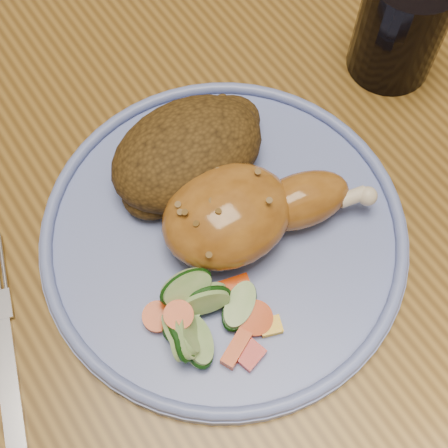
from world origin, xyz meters
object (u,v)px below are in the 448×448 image
object	(u,v)px
drinking_glass	(401,25)
dining_table	(221,208)
plate	(224,235)
fork	(6,361)

from	to	relation	value
drinking_glass	dining_table	bearing A→B (deg)	-179.00
plate	drinking_glass	world-z (taller)	drinking_glass
plate	drinking_glass	size ratio (longest dim) A/B	2.89
plate	fork	xyz separation A→B (m)	(-0.19, 0.01, -0.00)
drinking_glass	fork	bearing A→B (deg)	-172.42
plate	dining_table	bearing A→B (deg)	57.82
plate	fork	world-z (taller)	plate
dining_table	drinking_glass	size ratio (longest dim) A/B	13.75
dining_table	drinking_glass	distance (m)	0.23
fork	drinking_glass	distance (m)	0.43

